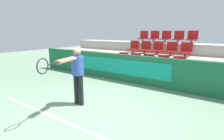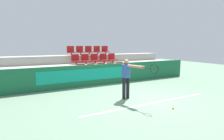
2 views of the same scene
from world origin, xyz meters
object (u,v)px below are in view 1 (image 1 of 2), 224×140
Objects in this scene: stadium_chair_10 at (143,37)px; stadium_chair_11 at (154,37)px; stadium_chair_3 at (162,64)px; stadium_chair_12 at (166,37)px; stadium_chair_1 at (135,61)px; stadium_chair_13 at (178,38)px; stadium_chair_7 at (158,49)px; stadium_chair_14 at (192,38)px; stadium_chair_4 at (178,66)px; stadium_chair_6 at (145,48)px; stadium_chair_2 at (148,62)px; tennis_player at (76,71)px; stadium_chair_0 at (122,60)px; stadium_chair_8 at (171,50)px; stadium_chair_5 at (134,47)px; stadium_chair_9 at (186,50)px.

stadium_chair_10 is 1.00× the size of stadium_chair_11.
stadium_chair_3 is at bearing -59.95° from stadium_chair_11.
stadium_chair_10 is 1.00× the size of stadium_chair_12.
stadium_chair_1 is 1.00× the size of stadium_chair_13.
stadium_chair_7 is 1.67m from stadium_chair_14.
stadium_chair_10 and stadium_chair_14 have the same top height.
stadium_chair_11 reaches higher than stadium_chair_1.
stadium_chair_6 is (-1.82, 1.05, 0.48)m from stadium_chair_4.
stadium_chair_13 is at bearing 73.87° from stadium_chair_2.
stadium_chair_4 is 3.90m from tennis_player.
stadium_chair_13 is at bearing 49.05° from stadium_chair_0.
stadium_chair_6 is 1.00× the size of stadium_chair_8.
stadium_chair_1 is at bearing 180.00° from stadium_chair_4.
stadium_chair_12 is 0.61m from stadium_chair_13.
stadium_chair_3 is at bearing 0.00° from stadium_chair_0.
stadium_chair_13 is (0.00, 2.09, 0.95)m from stadium_chair_3.
stadium_chair_11 reaches higher than stadium_chair_8.
stadium_chair_12 is at bearing 0.00° from stadium_chair_10.
stadium_chair_1 is 1.30m from stadium_chair_5.
stadium_chair_1 is at bearing 180.00° from stadium_chair_2.
stadium_chair_9 is at bearing 29.95° from stadium_chair_1.
stadium_chair_1 is 1.00× the size of stadium_chair_8.
stadium_chair_1 is 1.30m from stadium_chair_7.
stadium_chair_6 is (0.61, 0.00, 0.00)m from stadium_chair_5.
stadium_chair_13 is (0.61, 0.00, 0.00)m from stadium_chair_12.
stadium_chair_5 is 0.37× the size of tennis_player.
stadium_chair_1 is 3.50m from tennis_player.
stadium_chair_7 is 1.30m from stadium_chair_11.
stadium_chair_4 is at bearing 49.83° from tennis_player.
stadium_chair_8 is 1.00× the size of stadium_chair_12.
stadium_chair_2 is 1.67m from stadium_chair_5.
stadium_chair_6 and stadium_chair_8 have the same top height.
stadium_chair_0 is 1.15m from stadium_chair_5.
stadium_chair_8 is 1.00× the size of stadium_chair_11.
stadium_chair_9 reaches higher than stadium_chair_0.
stadium_chair_7 is 1.00× the size of stadium_chair_8.
stadium_chair_5 reaches higher than stadium_chair_3.
stadium_chair_0 is 1.00× the size of stadium_chair_8.
stadium_chair_11 reaches higher than stadium_chair_9.
stadium_chair_3 is 1.00× the size of stadium_chair_14.
stadium_chair_13 reaches higher than tennis_player.
stadium_chair_3 is 1.30m from stadium_chair_9.
stadium_chair_4 is 2.68m from stadium_chair_5.
stadium_chair_13 reaches higher than stadium_chair_9.
stadium_chair_2 is (1.21, 0.00, 0.00)m from stadium_chair_0.
stadium_chair_0 is at bearing -120.05° from stadium_chair_6.
stadium_chair_1 is at bearing -59.95° from stadium_chair_5.
stadium_chair_7 is 1.30m from stadium_chair_13.
stadium_chair_2 is 1.00× the size of stadium_chair_10.
stadium_chair_4 is at bearing -90.00° from stadium_chair_14.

